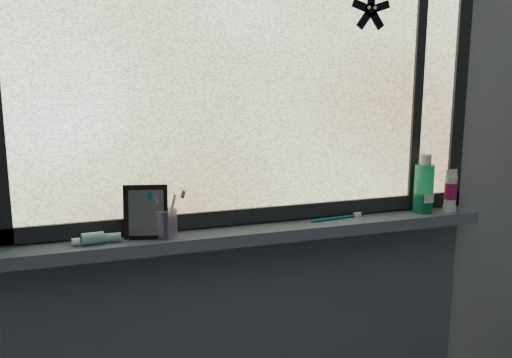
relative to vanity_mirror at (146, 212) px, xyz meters
The scene contains 13 objects.
wall_back 0.41m from the vanity_mirror, 12.49° to the left, with size 3.00×0.01×2.50m, color #9EA3A8.
windowsill 0.39m from the vanity_mirror, ahead, with size 1.62×0.14×0.04m, color #4F586A.
window_pane 0.57m from the vanity_mirror, ahead, with size 1.50×0.01×1.00m, color silver.
frame_bottom 0.38m from the vanity_mirror, ahead, with size 1.60×0.03×0.05m, color black.
frame_right 1.22m from the vanity_mirror, ahead, with size 0.05×0.03×1.10m, color black.
frame_mullion 1.06m from the vanity_mirror, ahead, with size 0.04×0.03×1.00m, color black.
starfish_sticker 0.99m from the vanity_mirror, ahead, with size 0.15×0.02×0.15m, color black, non-canonical shape.
vanity_mirror is the anchor object (origin of this frame).
toothpaste_tube 0.15m from the vanity_mirror, behind, with size 0.20×0.04×0.04m, color silver, non-canonical shape.
toothbrush_cup 0.07m from the vanity_mirror, 10.54° to the right, with size 0.07×0.07×0.09m, color #C1AAE1.
toothbrush_lying 0.64m from the vanity_mirror, ahead, with size 0.21×0.02×0.01m, color #0C5C71, non-canonical shape.
mouthwash_bottle 0.99m from the vanity_mirror, ahead, with size 0.07×0.07×0.17m, color #1FA371.
cream_tube 1.09m from the vanity_mirror, ahead, with size 0.04×0.04×0.11m, color silver.
Camera 1 is at (-0.58, -0.47, 1.55)m, focal length 40.00 mm.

